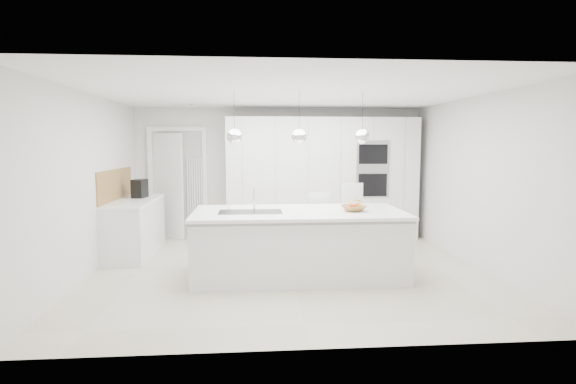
{
  "coord_description": "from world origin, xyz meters",
  "views": [
    {
      "loc": [
        -0.52,
        -6.25,
        1.79
      ],
      "look_at": [
        0.0,
        0.3,
        1.1
      ],
      "focal_mm": 28.0,
      "sensor_mm": 36.0,
      "label": 1
    }
  ],
  "objects": [
    {
      "name": "oak_backsplash",
      "position": [
        -2.74,
        1.2,
        1.15
      ],
      "size": [
        0.02,
        1.8,
        0.5
      ],
      "primitive_type": "cube",
      "color": "#9E7441",
      "rests_on": "wall_left"
    },
    {
      "name": "left_worktop",
      "position": [
        -2.45,
        1.2,
        0.88
      ],
      "size": [
        0.62,
        1.82,
        0.04
      ],
      "primitive_type": "cube",
      "color": "white",
      "rests_on": "left_base_cabinets"
    },
    {
      "name": "pendant_mid",
      "position": [
        0.1,
        -0.3,
        1.9
      ],
      "size": [
        0.2,
        0.2,
        0.2
      ],
      "primitive_type": "sphere",
      "color": "white",
      "rests_on": "ceiling"
    },
    {
      "name": "oven_stack",
      "position": [
        1.7,
        1.89,
        1.35
      ],
      "size": [
        0.62,
        0.04,
        1.05
      ],
      "primitive_type": null,
      "color": "#A5A5A8",
      "rests_on": "tall_cabinets"
    },
    {
      "name": "wall_left",
      "position": [
        -2.75,
        0.0,
        1.25
      ],
      "size": [
        0.0,
        5.0,
        5.0
      ],
      "primitive_type": "plane",
      "rotation": [
        1.57,
        0.0,
        1.57
      ],
      "color": "silver",
      "rests_on": "ground"
    },
    {
      "name": "island_base",
      "position": [
        0.1,
        -0.3,
        0.43
      ],
      "size": [
        2.8,
        1.2,
        0.86
      ],
      "primitive_type": "cube",
      "color": "white",
      "rests_on": "floor"
    },
    {
      "name": "island_worktop",
      "position": [
        0.1,
        -0.25,
        0.88
      ],
      "size": [
        2.84,
        1.4,
        0.04
      ],
      "primitive_type": "cube",
      "color": "white",
      "rests_on": "island_base"
    },
    {
      "name": "radiator",
      "position": [
        -1.63,
        2.46,
        0.85
      ],
      "size": [
        0.32,
        0.04,
        1.4
      ],
      "primitive_type": null,
      "color": "white",
      "rests_on": "floor"
    },
    {
      "name": "fruit_bowl",
      "position": [
        0.84,
        -0.34,
        0.94
      ],
      "size": [
        0.4,
        0.4,
        0.08
      ],
      "primitive_type": "imported",
      "rotation": [
        0.0,
        0.0,
        0.26
      ],
      "color": "#9E7441",
      "rests_on": "island_worktop"
    },
    {
      "name": "apple_b",
      "position": [
        0.82,
        -0.4,
        0.97
      ],
      "size": [
        0.08,
        0.08,
        0.08
      ],
      "primitive_type": "sphere",
      "color": "#AE2908",
      "rests_on": "fruit_bowl"
    },
    {
      "name": "wall_back",
      "position": [
        0.0,
        2.5,
        1.25
      ],
      "size": [
        5.5,
        0.0,
        5.5
      ],
      "primitive_type": "plane",
      "rotation": [
        1.57,
        0.0,
        0.0
      ],
      "color": "silver",
      "rests_on": "ground"
    },
    {
      "name": "banana_bunch",
      "position": [
        0.86,
        -0.37,
        1.01
      ],
      "size": [
        0.23,
        0.17,
        0.21
      ],
      "primitive_type": "torus",
      "rotation": [
        1.22,
        0.0,
        0.35
      ],
      "color": "yellow",
      "rests_on": "fruit_bowl"
    },
    {
      "name": "bar_stool_right",
      "position": [
        1.07,
        0.61,
        0.59
      ],
      "size": [
        0.55,
        0.64,
        1.17
      ],
      "primitive_type": null,
      "rotation": [
        0.0,
        0.0,
        0.35
      ],
      "color": "white",
      "rests_on": "floor"
    },
    {
      "name": "bar_stool_left",
      "position": [
        0.51,
        0.5,
        0.52
      ],
      "size": [
        0.35,
        0.48,
        1.04
      ],
      "primitive_type": null,
      "rotation": [
        0.0,
        0.0,
        -0.01
      ],
      "color": "white",
      "rests_on": "floor"
    },
    {
      "name": "floor",
      "position": [
        0.0,
        0.0,
        0.0
      ],
      "size": [
        5.5,
        5.5,
        0.0
      ],
      "primitive_type": "plane",
      "color": "beige",
      "rests_on": "ground"
    },
    {
      "name": "hallway_door",
      "position": [
        -2.2,
        2.42,
        1.0
      ],
      "size": [
        0.76,
        0.38,
        2.0
      ],
      "primitive_type": "cube",
      "rotation": [
        0.0,
        0.0,
        -0.44
      ],
      "color": "white",
      "rests_on": "floor"
    },
    {
      "name": "pendant_right",
      "position": [
        0.95,
        -0.3,
        1.9
      ],
      "size": [
        0.2,
        0.2,
        0.2
      ],
      "primitive_type": "sphere",
      "color": "white",
      "rests_on": "ceiling"
    },
    {
      "name": "island_sink",
      "position": [
        -0.55,
        -0.3,
        0.82
      ],
      "size": [
        0.84,
        0.44,
        0.18
      ],
      "primitive_type": null,
      "color": "#3F3F42",
      "rests_on": "island_worktop"
    },
    {
      "name": "doorway_frame",
      "position": [
        -1.95,
        2.47,
        1.02
      ],
      "size": [
        1.11,
        0.08,
        2.13
      ],
      "primitive_type": null,
      "color": "white",
      "rests_on": "floor"
    },
    {
      "name": "espresso_machine",
      "position": [
        -2.43,
        1.49,
        1.06
      ],
      "size": [
        0.24,
        0.32,
        0.31
      ],
      "primitive_type": "cube",
      "rotation": [
        0.0,
        0.0,
        -0.19
      ],
      "color": "black",
      "rests_on": "left_worktop"
    },
    {
      "name": "pendant_left",
      "position": [
        -0.75,
        -0.3,
        1.9
      ],
      "size": [
        0.2,
        0.2,
        0.2
      ],
      "primitive_type": "sphere",
      "color": "white",
      "rests_on": "ceiling"
    },
    {
      "name": "apple_a",
      "position": [
        0.9,
        -0.32,
        0.97
      ],
      "size": [
        0.08,
        0.08,
        0.08
      ],
      "primitive_type": "sphere",
      "color": "#AE2908",
      "rests_on": "fruit_bowl"
    },
    {
      "name": "tall_cabinets",
      "position": [
        0.8,
        2.2,
        1.15
      ],
      "size": [
        3.6,
        0.6,
        2.3
      ],
      "primitive_type": "cube",
      "color": "white",
      "rests_on": "floor"
    },
    {
      "name": "island_tap",
      "position": [
        -0.5,
        -0.1,
        1.05
      ],
      "size": [
        0.02,
        0.02,
        0.3
      ],
      "primitive_type": "cylinder",
      "color": "white",
      "rests_on": "island_worktop"
    },
    {
      "name": "left_base_cabinets",
      "position": [
        -2.45,
        1.2,
        0.43
      ],
      "size": [
        0.6,
        1.8,
        0.86
      ],
      "primitive_type": "cube",
      "color": "white",
      "rests_on": "floor"
    },
    {
      "name": "ceiling",
      "position": [
        0.0,
        0.0,
        2.5
      ],
      "size": [
        5.5,
        5.5,
        0.0
      ],
      "primitive_type": "plane",
      "rotation": [
        3.14,
        0.0,
        0.0
      ],
      "color": "white",
      "rests_on": "wall_back"
    }
  ]
}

